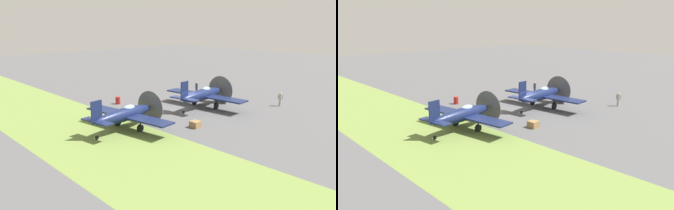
# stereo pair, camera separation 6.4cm
# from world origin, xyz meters

# --- Properties ---
(ground_plane) EXTENTS (160.00, 160.00, 0.00)m
(ground_plane) POSITION_xyz_m (0.00, 0.00, 0.00)
(ground_plane) COLOR #515154
(grass_verge) EXTENTS (120.00, 11.00, 0.01)m
(grass_verge) POSITION_xyz_m (0.00, -12.13, 0.00)
(grass_verge) COLOR olive
(grass_verge) RESTS_ON ground
(airplane_lead) EXTENTS (10.74, 8.49, 3.82)m
(airplane_lead) POSITION_xyz_m (0.57, 2.99, 1.60)
(airplane_lead) COLOR #141E47
(airplane_lead) RESTS_ON ground
(airplane_wingman) EXTENTS (10.25, 8.14, 3.63)m
(airplane_wingman) POSITION_xyz_m (1.01, -8.80, 1.52)
(airplane_wingman) COLOR #141E47
(airplane_wingman) RESTS_ON ground
(ground_crew_chief) EXTENTS (0.38, 0.58, 1.73)m
(ground_crew_chief) POSITION_xyz_m (-5.19, 8.24, 0.91)
(ground_crew_chief) COLOR #2D3342
(ground_crew_chief) RESTS_ON ground
(ground_crew_mechanic) EXTENTS (0.53, 0.42, 1.73)m
(ground_crew_mechanic) POSITION_xyz_m (6.56, 10.32, 0.91)
(ground_crew_mechanic) COLOR #9E998E
(ground_crew_mechanic) RESTS_ON ground
(fuel_drum) EXTENTS (0.60, 0.60, 0.90)m
(fuel_drum) POSITION_xyz_m (-7.96, -3.40, 0.45)
(fuel_drum) COLOR maroon
(fuel_drum) RESTS_ON ground
(supply_crate) EXTENTS (0.93, 0.93, 0.64)m
(supply_crate) POSITION_xyz_m (5.13, -3.50, 0.32)
(supply_crate) COLOR olive
(supply_crate) RESTS_ON ground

